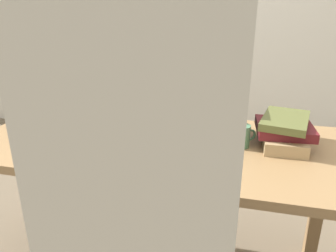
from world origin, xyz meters
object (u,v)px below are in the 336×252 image
at_px(reading_lamp, 65,48).
at_px(person_reader, 142,220).
at_px(book_standing_upright, 244,115).
at_px(coffee_mug, 242,136).
at_px(book_stack_tall, 284,131).
at_px(pencil, 164,172).
at_px(open_book, 173,144).

height_order(reading_lamp, person_reader, person_reader).
xyz_separation_m(book_standing_upright, person_reader, (-0.17, -0.87, 0.06)).
bearing_deg(book_standing_upright, coffee_mug, -93.12).
bearing_deg(reading_lamp, person_reader, -52.86).
xyz_separation_m(book_stack_tall, person_reader, (-0.34, -0.83, 0.10)).
xyz_separation_m(book_standing_upright, pencil, (-0.25, -0.40, -0.10)).
bearing_deg(coffee_mug, reading_lamp, 176.24).
height_order(open_book, coffee_mug, coffee_mug).
distance_m(reading_lamp, coffee_mug, 0.86).
height_order(open_book, book_standing_upright, book_standing_upright).
distance_m(book_stack_tall, person_reader, 0.91).
height_order(coffee_mug, person_reader, person_reader).
distance_m(book_stack_tall, pencil, 0.55).
bearing_deg(pencil, open_book, 95.66).
xyz_separation_m(open_book, coffee_mug, (0.27, 0.08, 0.03)).
height_order(open_book, book_stack_tall, book_stack_tall).
xyz_separation_m(reading_lamp, coffee_mug, (0.79, -0.05, -0.32)).
bearing_deg(open_book, reading_lamp, 174.13).
bearing_deg(reading_lamp, pencil, -32.45).
relative_size(coffee_mug, pencil, 0.58).
bearing_deg(pencil, coffee_mug, 49.62).
bearing_deg(pencil, book_stack_tall, 40.59).
xyz_separation_m(open_book, book_standing_upright, (0.27, 0.18, 0.08)).
xyz_separation_m(book_stack_tall, reading_lamp, (-0.96, -0.01, 0.31)).
bearing_deg(book_stack_tall, person_reader, -112.15).
relative_size(open_book, book_standing_upright, 2.32).
height_order(book_stack_tall, coffee_mug, book_stack_tall).
distance_m(open_book, book_standing_upright, 0.34).
distance_m(reading_lamp, person_reader, 1.05).
distance_m(reading_lamp, pencil, 0.74).
height_order(reading_lamp, coffee_mug, reading_lamp).
bearing_deg(pencil, book_standing_upright, 57.57).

